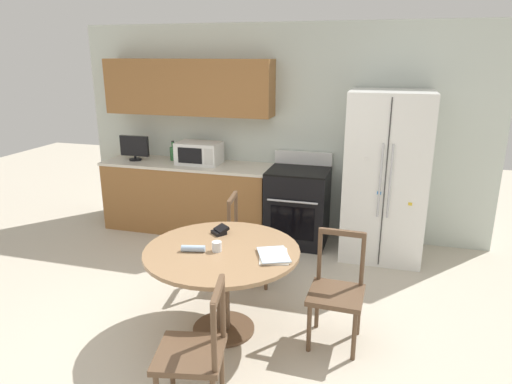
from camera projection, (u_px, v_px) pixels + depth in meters
ground_plane at (201, 342)px, 3.69m from camera, size 14.00×14.00×0.00m
back_wall at (254, 120)px, 5.73m from camera, size 5.20×0.44×2.60m
kitchen_counter at (188, 196)px, 5.96m from camera, size 2.19×0.64×0.90m
refrigerator at (385, 176)px, 5.08m from camera, size 0.88×0.81×1.87m
oven_range at (298, 206)px, 5.54m from camera, size 0.71×0.68×1.08m
microwave at (199, 153)px, 5.75m from camera, size 0.55×0.36×0.28m
countertop_tv at (135, 147)px, 5.93m from camera, size 0.39×0.16×0.32m
counter_bottle at (173, 153)px, 5.95m from camera, size 0.08×0.08×0.25m
dining_table at (222, 265)px, 3.68m from camera, size 1.25×1.25×0.74m
dining_chair_far at (249, 241)px, 4.59m from camera, size 0.47×0.47×0.90m
dining_chair_right at (337, 292)px, 3.60m from camera, size 0.43×0.43×0.90m
dining_chair_near at (194, 353)px, 2.86m from camera, size 0.50×0.50×0.90m
candle_glass at (217, 247)px, 3.60m from camera, size 0.08×0.08×0.08m
folded_napkin at (193, 249)px, 3.59m from camera, size 0.19×0.09×0.05m
wallet at (220, 231)px, 3.95m from camera, size 0.17×0.17×0.07m
mail_stack at (274, 255)px, 3.50m from camera, size 0.32×0.36×0.02m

